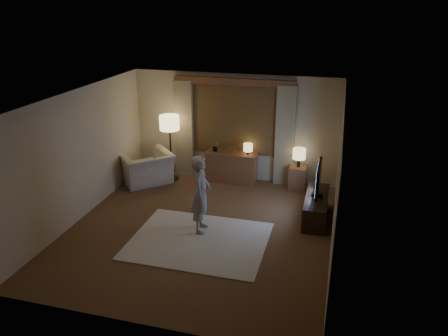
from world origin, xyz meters
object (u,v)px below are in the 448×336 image
(side_table, at_px, (298,178))
(tv_stand, at_px, (316,207))
(person, at_px, (201,194))
(sideboard, at_px, (232,168))
(armchair, at_px, (146,168))

(side_table, distance_m, tv_stand, 1.50)
(tv_stand, height_order, person, person)
(sideboard, distance_m, tv_stand, 2.59)
(tv_stand, bearing_deg, armchair, 168.65)
(sideboard, distance_m, side_table, 1.62)
(sideboard, height_order, tv_stand, sideboard)
(sideboard, xyz_separation_m, tv_stand, (2.14, -1.45, -0.10))
(sideboard, distance_m, armchair, 2.07)
(tv_stand, bearing_deg, sideboard, 145.89)
(sideboard, bearing_deg, person, -89.06)
(armchair, relative_size, person, 0.76)
(sideboard, bearing_deg, armchair, -162.43)
(sideboard, xyz_separation_m, person, (0.04, -2.54, 0.43))
(sideboard, relative_size, tv_stand, 0.86)
(armchair, bearing_deg, side_table, 144.48)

